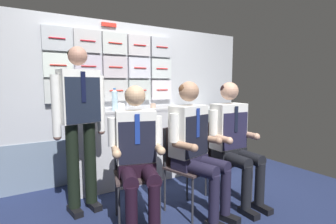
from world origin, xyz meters
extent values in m
cube|color=#1D2649|center=(0.00, 0.00, -0.02)|extent=(4.80, 4.80, 0.04)
cube|color=#B2B5BD|center=(0.00, 1.38, 1.07)|extent=(4.20, 0.06, 2.15)
cube|color=slate|center=(0.00, 1.34, 0.30)|extent=(4.12, 0.01, 0.60)
cube|color=#B4BAB8|center=(-0.87, 1.32, 1.22)|extent=(0.33, 0.06, 0.29)
cylinder|color=red|center=(-0.87, 1.28, 1.22)|extent=(0.19, 0.01, 0.01)
cube|color=silver|center=(-0.50, 1.32, 1.22)|extent=(0.33, 0.06, 0.29)
cylinder|color=red|center=(-0.50, 1.28, 1.22)|extent=(0.19, 0.01, 0.01)
cube|color=#ADAEAF|center=(-0.14, 1.32, 1.22)|extent=(0.33, 0.06, 0.29)
cylinder|color=red|center=(-0.14, 1.28, 1.22)|extent=(0.19, 0.01, 0.01)
cube|color=#ACB5B2|center=(0.22, 1.32, 1.22)|extent=(0.33, 0.06, 0.29)
cylinder|color=red|center=(0.22, 1.28, 1.22)|extent=(0.19, 0.01, 0.01)
cube|color=silver|center=(0.58, 1.32, 1.22)|extent=(0.33, 0.06, 0.29)
cylinder|color=red|center=(0.58, 1.28, 1.22)|extent=(0.19, 0.01, 0.01)
cube|color=silver|center=(-0.87, 1.32, 1.53)|extent=(0.33, 0.06, 0.29)
cylinder|color=red|center=(-0.87, 1.28, 1.53)|extent=(0.19, 0.01, 0.01)
cube|color=#B1A9BC|center=(-0.50, 1.32, 1.53)|extent=(0.33, 0.06, 0.29)
cylinder|color=red|center=(-0.50, 1.28, 1.53)|extent=(0.19, 0.01, 0.01)
cube|color=#B1A8B0|center=(-0.14, 1.32, 1.53)|extent=(0.33, 0.06, 0.29)
cylinder|color=red|center=(-0.14, 1.28, 1.53)|extent=(0.19, 0.01, 0.01)
cube|color=silver|center=(0.22, 1.32, 1.53)|extent=(0.33, 0.06, 0.29)
cylinder|color=red|center=(0.22, 1.28, 1.53)|extent=(0.19, 0.01, 0.01)
cube|color=silver|center=(0.58, 1.32, 1.53)|extent=(0.33, 0.06, 0.29)
cylinder|color=red|center=(0.58, 1.28, 1.53)|extent=(0.19, 0.01, 0.01)
cube|color=#ABB1B8|center=(-0.87, 1.32, 1.85)|extent=(0.33, 0.06, 0.29)
cylinder|color=red|center=(-0.87, 1.28, 1.85)|extent=(0.19, 0.01, 0.01)
cube|color=#B1B0B2|center=(-0.50, 1.32, 1.85)|extent=(0.33, 0.06, 0.29)
cylinder|color=red|center=(-0.50, 1.28, 1.85)|extent=(0.19, 0.01, 0.01)
cube|color=#B8BDBB|center=(-0.14, 1.32, 1.85)|extent=(0.33, 0.06, 0.29)
cylinder|color=red|center=(-0.14, 1.28, 1.85)|extent=(0.19, 0.01, 0.01)
cube|color=#BDB8BC|center=(0.22, 1.32, 1.85)|extent=(0.33, 0.06, 0.29)
cylinder|color=red|center=(0.22, 1.28, 1.85)|extent=(0.19, 0.01, 0.01)
cube|color=#B2B6BE|center=(0.58, 1.32, 1.85)|extent=(0.33, 0.06, 0.29)
cylinder|color=red|center=(0.58, 1.28, 1.85)|extent=(0.19, 0.01, 0.01)
cube|color=red|center=(-0.21, 1.33, 2.09)|extent=(0.20, 0.02, 0.05)
cube|color=#BCBCC1|center=(0.02, 1.09, 0.47)|extent=(1.61, 0.52, 0.95)
cube|color=#ACADB2|center=(0.02, 1.09, 0.96)|extent=(1.65, 0.53, 0.03)
sphere|color=black|center=(1.12, 0.69, 0.04)|extent=(0.07, 0.07, 0.07)
sphere|color=black|center=(1.43, 0.69, 0.04)|extent=(0.07, 0.07, 0.07)
sphere|color=black|center=(1.12, 1.24, 0.04)|extent=(0.07, 0.07, 0.07)
sphere|color=black|center=(1.43, 1.24, 0.04)|extent=(0.07, 0.07, 0.07)
cube|color=silver|center=(1.28, 0.96, 0.50)|extent=(0.40, 0.64, 0.86)
cube|color=#A6B0AE|center=(1.28, 0.64, 0.21)|extent=(0.35, 0.01, 0.23)
cube|color=#A6B0AE|center=(1.28, 0.64, 0.50)|extent=(0.35, 0.01, 0.23)
cube|color=#A6B0AE|center=(1.28, 0.64, 0.79)|extent=(0.35, 0.01, 0.23)
cylinder|color=#28282D|center=(1.28, 0.66, 0.91)|extent=(0.32, 0.02, 0.02)
cylinder|color=#2D2D33|center=(-0.64, -0.07, 0.22)|extent=(0.02, 0.02, 0.45)
cylinder|color=#2D2D33|center=(-0.29, -0.17, 0.22)|extent=(0.02, 0.02, 0.45)
cylinder|color=#2D2D33|center=(-0.54, 0.27, 0.22)|extent=(0.02, 0.02, 0.45)
cylinder|color=#2D2D33|center=(-0.19, 0.17, 0.22)|extent=(0.02, 0.02, 0.45)
cube|color=#3C2F31|center=(-0.41, 0.05, 0.46)|extent=(0.50, 0.50, 0.02)
cube|color=#3C2F31|center=(-0.36, 0.23, 0.67)|extent=(0.36, 0.13, 0.40)
cylinder|color=#2D2D33|center=(-0.54, 0.27, 0.67)|extent=(0.02, 0.02, 0.40)
cylinder|color=#2D2D33|center=(-0.19, 0.17, 0.67)|extent=(0.02, 0.02, 0.40)
cylinder|color=black|center=(-0.60, -0.25, 0.28)|extent=(0.10, 0.10, 0.44)
cylinder|color=black|center=(-0.42, -0.30, 0.28)|extent=(0.10, 0.10, 0.44)
cylinder|color=black|center=(-0.55, -0.09, 0.52)|extent=(0.23, 0.40, 0.13)
cylinder|color=black|center=(-0.37, -0.14, 0.52)|extent=(0.23, 0.40, 0.13)
cube|color=black|center=(-0.41, 0.05, 0.53)|extent=(0.38, 0.29, 0.12)
cube|color=white|center=(-0.41, 0.07, 0.83)|extent=(0.40, 0.29, 0.48)
cube|color=black|center=(-0.44, -0.03, 0.79)|extent=(0.32, 0.10, 0.38)
cube|color=navy|center=(-0.44, -0.04, 0.91)|extent=(0.04, 0.02, 0.27)
cylinder|color=white|center=(-0.61, 0.13, 0.88)|extent=(0.08, 0.08, 0.26)
cylinder|color=tan|center=(-0.62, 0.02, 0.73)|extent=(0.13, 0.25, 0.07)
sphere|color=tan|center=(-0.65, -0.08, 0.73)|extent=(0.08, 0.08, 0.08)
cylinder|color=white|center=(-0.21, 0.01, 0.88)|extent=(0.08, 0.08, 0.26)
cylinder|color=tan|center=(-0.26, -0.09, 0.73)|extent=(0.13, 0.25, 0.07)
sphere|color=tan|center=(-0.29, -0.19, 0.73)|extent=(0.08, 0.08, 0.08)
sphere|color=tan|center=(-0.41, 0.07, 1.20)|extent=(0.19, 0.19, 0.19)
ellipsoid|color=black|center=(-0.40, 0.08, 1.22)|extent=(0.23, 0.22, 0.13)
cylinder|color=#2D2D33|center=(0.01, -0.25, 0.22)|extent=(0.02, 0.02, 0.45)
cylinder|color=#2D2D33|center=(0.36, -0.16, 0.22)|extent=(0.02, 0.02, 0.45)
cylinder|color=#2D2D33|center=(-0.08, 0.10, 0.22)|extent=(0.02, 0.02, 0.45)
cylinder|color=#2D2D33|center=(0.27, 0.19, 0.22)|extent=(0.02, 0.02, 0.45)
cube|color=#3C2F31|center=(0.14, -0.03, 0.46)|extent=(0.49, 0.49, 0.02)
cube|color=#3C2F31|center=(0.09, 0.15, 0.67)|extent=(0.36, 0.12, 0.40)
cylinder|color=#2D2D33|center=(-0.08, 0.10, 0.67)|extent=(0.02, 0.02, 0.40)
cylinder|color=#2D2D33|center=(0.27, 0.19, 0.67)|extent=(0.02, 0.02, 0.40)
cube|color=black|center=(0.34, -0.39, 0.03)|extent=(0.14, 0.24, 0.06)
cylinder|color=#1E1B31|center=(0.14, -0.41, 0.28)|extent=(0.10, 0.10, 0.44)
cylinder|color=#1E1B31|center=(0.33, -0.35, 0.28)|extent=(0.10, 0.10, 0.44)
cylinder|color=#1E1B31|center=(0.09, -0.23, 0.52)|extent=(0.23, 0.42, 0.13)
cylinder|color=#1E1B31|center=(0.28, -0.18, 0.52)|extent=(0.23, 0.42, 0.13)
cube|color=#1E1B31|center=(0.14, -0.03, 0.53)|extent=(0.40, 0.29, 0.12)
cube|color=white|center=(0.14, -0.01, 0.84)|extent=(0.42, 0.30, 0.51)
cube|color=black|center=(0.16, -0.12, 0.80)|extent=(0.34, 0.10, 0.41)
cube|color=navy|center=(0.17, -0.13, 0.93)|extent=(0.04, 0.02, 0.28)
cylinder|color=white|center=(-0.08, -0.07, 0.90)|extent=(0.08, 0.08, 0.27)
cylinder|color=#A87D62|center=(-0.03, -0.17, 0.74)|extent=(0.13, 0.26, 0.07)
sphere|color=#A87D62|center=(0.00, -0.28, 0.74)|extent=(0.08, 0.08, 0.08)
cylinder|color=white|center=(0.35, 0.04, 0.90)|extent=(0.08, 0.08, 0.27)
cylinder|color=#A87D62|center=(0.36, -0.07, 0.74)|extent=(0.13, 0.26, 0.07)
sphere|color=#A87D62|center=(0.39, -0.18, 0.74)|extent=(0.08, 0.08, 0.08)
sphere|color=#A87D62|center=(0.14, -0.01, 1.23)|extent=(0.20, 0.20, 0.20)
ellipsoid|color=brown|center=(0.13, 0.00, 1.25)|extent=(0.24, 0.23, 0.14)
cylinder|color=#2D2D33|center=(0.50, -0.21, 0.22)|extent=(0.02, 0.02, 0.45)
cylinder|color=#2D2D33|center=(0.86, -0.21, 0.22)|extent=(0.02, 0.02, 0.45)
cylinder|color=#2D2D33|center=(0.51, 0.15, 0.22)|extent=(0.02, 0.02, 0.45)
cylinder|color=#2D2D33|center=(0.87, 0.15, 0.22)|extent=(0.02, 0.02, 0.45)
cube|color=#3C2F31|center=(0.69, -0.03, 0.46)|extent=(0.41, 0.41, 0.02)
cube|color=#3C2F31|center=(0.69, 0.16, 0.67)|extent=(0.37, 0.04, 0.40)
cylinder|color=#2D2D33|center=(0.51, 0.15, 0.67)|extent=(0.02, 0.02, 0.40)
cylinder|color=#2D2D33|center=(0.87, 0.15, 0.67)|extent=(0.02, 0.02, 0.40)
cube|color=black|center=(0.58, -0.43, 0.03)|extent=(0.09, 0.22, 0.06)
cube|color=black|center=(0.78, -0.43, 0.03)|extent=(0.09, 0.22, 0.06)
cylinder|color=black|center=(0.58, -0.39, 0.28)|extent=(0.10, 0.10, 0.44)
cylinder|color=black|center=(0.78, -0.39, 0.28)|extent=(0.10, 0.10, 0.44)
cylinder|color=black|center=(0.59, -0.21, 0.52)|extent=(0.14, 0.40, 0.13)
cylinder|color=black|center=(0.78, -0.21, 0.52)|extent=(0.14, 0.40, 0.13)
cube|color=black|center=(0.69, -0.03, 0.53)|extent=(0.36, 0.21, 0.12)
cube|color=white|center=(0.69, -0.01, 0.84)|extent=(0.38, 0.22, 0.50)
cube|color=#211F3B|center=(0.69, -0.12, 0.80)|extent=(0.35, 0.02, 0.40)
cube|color=black|center=(0.69, -0.13, 0.93)|extent=(0.04, 0.01, 0.28)
cylinder|color=white|center=(0.47, -0.01, 0.89)|extent=(0.08, 0.08, 0.27)
cylinder|color=tan|center=(0.49, -0.12, 0.74)|extent=(0.07, 0.25, 0.07)
sphere|color=tan|center=(0.48, -0.23, 0.74)|extent=(0.08, 0.08, 0.08)
cylinder|color=white|center=(0.91, -0.01, 0.89)|extent=(0.08, 0.08, 0.27)
cylinder|color=tan|center=(0.88, -0.13, 0.74)|extent=(0.07, 0.25, 0.07)
sphere|color=tan|center=(0.88, -0.24, 0.74)|extent=(0.08, 0.08, 0.08)
sphere|color=tan|center=(0.69, -0.01, 1.23)|extent=(0.20, 0.20, 0.20)
ellipsoid|color=black|center=(0.69, 0.00, 1.25)|extent=(0.20, 0.18, 0.14)
cube|color=black|center=(-0.89, 0.52, 0.03)|extent=(0.12, 0.25, 0.06)
cube|color=black|center=(-0.69, 0.55, 0.03)|extent=(0.12, 0.25, 0.06)
cylinder|color=black|center=(-0.88, 0.55, 0.49)|extent=(0.12, 0.12, 0.86)
cylinder|color=black|center=(-0.71, 0.57, 0.49)|extent=(0.12, 0.12, 0.86)
cube|color=white|center=(-0.79, 0.56, 1.18)|extent=(0.40, 0.27, 0.53)
cube|color=black|center=(-0.78, 0.45, 1.15)|extent=(0.34, 0.06, 0.44)
cube|color=black|center=(-0.78, 0.44, 1.28)|extent=(0.04, 0.01, 0.30)
cylinder|color=white|center=(-1.02, 0.53, 1.10)|extent=(0.08, 0.08, 0.59)
sphere|color=#A77562|center=(-1.02, 0.53, 0.81)|extent=(0.08, 0.08, 0.08)
cylinder|color=white|center=(-0.57, 0.59, 1.10)|extent=(0.08, 0.08, 0.59)
sphere|color=#A77562|center=(-0.57, 0.59, 0.81)|extent=(0.08, 0.08, 0.08)
sphere|color=#A77562|center=(-0.79, 0.56, 1.58)|extent=(0.19, 0.19, 0.19)
ellipsoid|color=black|center=(-0.80, 0.58, 1.60)|extent=(0.20, 0.19, 0.13)
cylinder|color=#ACD2E6|center=(-0.28, 0.97, 1.10)|extent=(0.07, 0.07, 0.23)
cone|color=#ACD2E6|center=(-0.28, 0.97, 1.22)|extent=(0.07, 0.07, 0.02)
cylinder|color=blue|center=(-0.28, 0.97, 1.25)|extent=(0.03, 0.03, 0.02)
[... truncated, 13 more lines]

